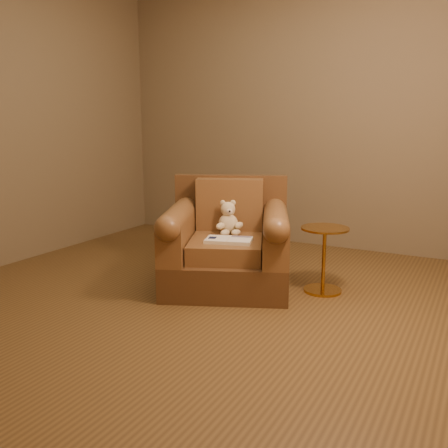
% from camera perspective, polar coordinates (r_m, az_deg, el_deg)
% --- Properties ---
extents(floor, '(4.00, 4.00, 0.00)m').
position_cam_1_polar(floor, '(3.82, -3.08, -8.29)').
color(floor, brown).
rests_on(floor, ground).
extents(room, '(4.02, 4.02, 2.71)m').
position_cam_1_polar(room, '(3.61, -3.39, 18.21)').
color(room, '#756448').
rests_on(room, ground).
extents(armchair, '(1.23, 1.20, 0.85)m').
position_cam_1_polar(armchair, '(3.98, 0.38, -2.46)').
color(armchair, brown).
rests_on(armchair, floor).
extents(teddy_bear, '(0.21, 0.23, 0.28)m').
position_cam_1_polar(teddy_bear, '(4.02, 0.52, 0.34)').
color(teddy_bear, beige).
rests_on(teddy_bear, armchair).
extents(guidebook, '(0.39, 0.30, 0.03)m').
position_cam_1_polar(guidebook, '(3.76, 0.54, -1.86)').
color(guidebook, beige).
rests_on(guidebook, armchair).
extents(side_table, '(0.37, 0.37, 0.51)m').
position_cam_1_polar(side_table, '(3.91, 11.35, -3.76)').
color(side_table, '#BE8434').
rests_on(side_table, floor).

